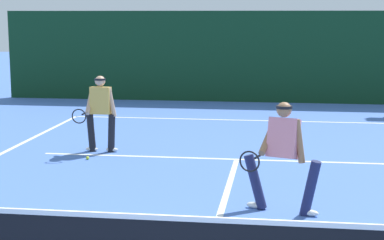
# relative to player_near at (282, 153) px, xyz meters

# --- Properties ---
(court_line_baseline_far) EXTENTS (9.51, 0.10, 0.01)m
(court_line_baseline_far) POSITION_rel_player_near_xyz_m (-0.85, 7.86, -0.87)
(court_line_baseline_far) COLOR white
(court_line_baseline_far) RESTS_ON ground_plane
(court_line_service) EXTENTS (7.75, 0.10, 0.01)m
(court_line_service) POSITION_rel_player_near_xyz_m (-0.85, 3.23, -0.87)
(court_line_service) COLOR white
(court_line_service) RESTS_ON ground_plane
(court_line_centre) EXTENTS (0.10, 6.40, 0.01)m
(court_line_centre) POSITION_rel_player_near_xyz_m (-0.85, -0.06, -0.87)
(court_line_centre) COLOR white
(court_line_centre) RESTS_ON ground_plane
(player_near) EXTENTS (1.13, 0.88, 1.59)m
(player_near) POSITION_rel_player_near_xyz_m (0.00, 0.00, 0.00)
(player_near) COLOR #1E234C
(player_near) RESTS_ON ground_plane
(player_far) EXTENTS (0.76, 0.84, 1.56)m
(player_far) POSITION_rel_player_near_xyz_m (-3.65, 3.55, -0.01)
(player_far) COLOR black
(player_far) RESTS_ON ground_plane
(tennis_ball) EXTENTS (0.07, 0.07, 0.07)m
(tennis_ball) POSITION_rel_player_near_xyz_m (-3.72, 2.81, -0.84)
(tennis_ball) COLOR #D1E033
(tennis_ball) RESTS_ON ground_plane
(back_fence_windscreen) EXTENTS (16.41, 0.12, 2.90)m
(back_fence_windscreen) POSITION_rel_player_near_xyz_m (-0.85, 11.49, 0.58)
(back_fence_windscreen) COLOR #11361D
(back_fence_windscreen) RESTS_ON ground_plane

